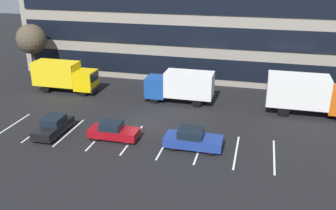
% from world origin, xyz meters
% --- Properties ---
extents(ground_plane, '(120.00, 120.00, 0.00)m').
position_xyz_m(ground_plane, '(0.00, 0.00, 0.00)').
color(ground_plane, black).
extents(office_building, '(39.67, 11.41, 18.00)m').
position_xyz_m(office_building, '(0.00, 17.95, 9.00)').
color(office_building, gray).
rests_on(office_building, ground_plane).
extents(lot_markings, '(22.54, 5.40, 0.01)m').
position_xyz_m(lot_markings, '(0.00, -3.25, 0.00)').
color(lot_markings, silver).
rests_on(lot_markings, ground_plane).
extents(box_truck_yellow_all, '(7.08, 2.34, 3.28)m').
position_xyz_m(box_truck_yellow_all, '(-11.11, 6.25, 1.85)').
color(box_truck_yellow_all, yellow).
rests_on(box_truck_yellow_all, ground_plane).
extents(box_truck_blue, '(6.97, 2.31, 3.23)m').
position_xyz_m(box_truck_blue, '(1.99, 6.09, 1.82)').
color(box_truck_blue, '#194799').
rests_on(box_truck_blue, ground_plane).
extents(box_truck_orange, '(8.01, 2.65, 3.71)m').
position_xyz_m(box_truck_orange, '(14.20, 5.91, 2.09)').
color(box_truck_orange, '#D85914').
rests_on(box_truck_orange, ground_plane).
extents(sedan_navy, '(4.46, 1.87, 1.60)m').
position_xyz_m(sedan_navy, '(5.06, -3.44, 0.75)').
color(sedan_navy, navy).
rests_on(sedan_navy, ground_plane).
extents(sedan_black, '(1.74, 4.16, 1.49)m').
position_xyz_m(sedan_black, '(-6.71, -3.78, 0.70)').
color(sedan_black, black).
rests_on(sedan_black, ground_plane).
extents(sedan_maroon, '(4.02, 1.68, 1.44)m').
position_xyz_m(sedan_maroon, '(-1.49, -3.43, 0.68)').
color(sedan_maroon, maroon).
rests_on(sedan_maroon, ground_plane).
extents(bare_tree, '(3.52, 3.52, 6.60)m').
position_xyz_m(bare_tree, '(-17.00, 9.78, 4.82)').
color(bare_tree, '#473323').
rests_on(bare_tree, ground_plane).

